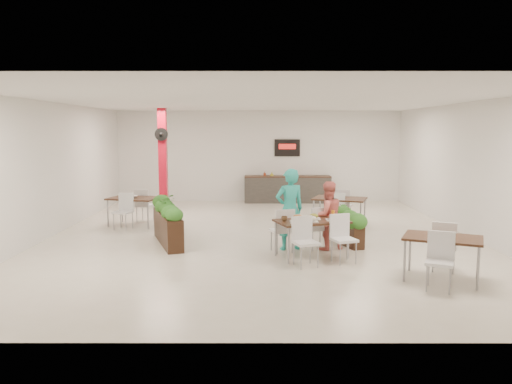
# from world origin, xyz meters

# --- Properties ---
(ground) EXTENTS (12.00, 12.00, 0.00)m
(ground) POSITION_xyz_m (0.00, 0.00, 0.00)
(ground) COLOR beige
(ground) RESTS_ON ground
(room_shell) EXTENTS (10.10, 12.10, 3.22)m
(room_shell) POSITION_xyz_m (0.00, 0.00, 2.01)
(room_shell) COLOR white
(room_shell) RESTS_ON ground
(red_column) EXTENTS (0.40, 0.41, 3.20)m
(red_column) POSITION_xyz_m (-3.00, 3.79, 1.64)
(red_column) COLOR #B40C20
(red_column) RESTS_ON ground
(service_counter) EXTENTS (3.00, 0.64, 2.20)m
(service_counter) POSITION_xyz_m (1.00, 5.65, 0.49)
(service_counter) COLOR #2E2B29
(service_counter) RESTS_ON ground
(main_table) EXTENTS (1.68, 1.93, 0.92)m
(main_table) POSITION_xyz_m (1.01, -1.93, 0.64)
(main_table) COLOR black
(main_table) RESTS_ON ground
(diner_man) EXTENTS (0.73, 0.60, 1.73)m
(diner_man) POSITION_xyz_m (0.62, -1.28, 0.87)
(diner_man) COLOR #29B2A5
(diner_man) RESTS_ON ground
(diner_woman) EXTENTS (0.85, 0.76, 1.46)m
(diner_woman) POSITION_xyz_m (1.42, -1.28, 0.73)
(diner_woman) COLOR #F2766B
(diner_woman) RESTS_ON ground
(planter_left) EXTENTS (1.00, 2.06, 1.13)m
(planter_left) POSITION_xyz_m (-2.08, -0.73, 0.53)
(planter_left) COLOR black
(planter_left) RESTS_ON ground
(planter_right) EXTENTS (0.77, 1.63, 0.87)m
(planter_right) POSITION_xyz_m (1.87, -0.61, 0.48)
(planter_right) COLOR black
(planter_right) RESTS_ON ground
(side_table_a) EXTENTS (1.46, 1.67, 0.92)m
(side_table_a) POSITION_xyz_m (-3.35, 1.43, 0.64)
(side_table_a) COLOR black
(side_table_a) RESTS_ON ground
(side_table_b) EXTENTS (1.56, 1.67, 0.92)m
(side_table_b) POSITION_xyz_m (2.12, 1.35, 0.64)
(side_table_b) COLOR black
(side_table_b) RESTS_ON ground
(side_table_c) EXTENTS (1.48, 1.65, 0.92)m
(side_table_c) POSITION_xyz_m (3.06, -3.46, 0.63)
(side_table_c) COLOR black
(side_table_c) RESTS_ON ground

